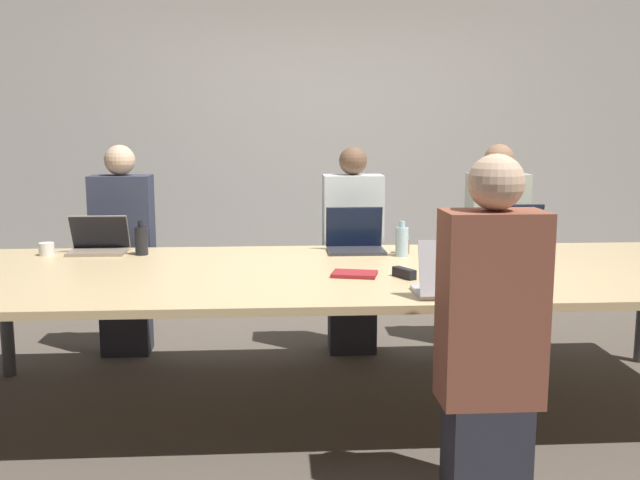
# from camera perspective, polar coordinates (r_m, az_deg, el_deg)

# --- Properties ---
(ground_plane) EXTENTS (24.00, 24.00, 0.00)m
(ground_plane) POSITION_cam_1_polar(r_m,az_deg,el_deg) (4.12, 1.84, -13.05)
(ground_plane) COLOR brown
(curtain_wall) EXTENTS (12.00, 0.06, 2.80)m
(curtain_wall) POSITION_cam_1_polar(r_m,az_deg,el_deg) (6.11, -0.19, 7.67)
(curtain_wall) COLOR beige
(curtain_wall) RESTS_ON ground_plane
(conference_table) EXTENTS (4.46, 1.61, 0.78)m
(conference_table) POSITION_cam_1_polar(r_m,az_deg,el_deg) (3.90, 1.89, -3.03)
(conference_table) COLOR #D6B77F
(conference_table) RESTS_ON ground_plane
(laptop_near_midright) EXTENTS (0.36, 0.27, 0.27)m
(laptop_near_midright) POSITION_cam_1_polar(r_m,az_deg,el_deg) (3.33, 10.76, -3.16)
(laptop_near_midright) COLOR #B7B7BC
(laptop_near_midright) RESTS_ON conference_table
(person_near_midright) EXTENTS (0.40, 0.24, 1.45)m
(person_near_midright) POSITION_cam_1_polar(r_m,az_deg,el_deg) (2.95, 13.44, -7.81)
(person_near_midright) COLOR #2D2D38
(person_near_midright) RESTS_ON ground_plane
(laptop_far_right) EXTENTS (0.32, 0.27, 0.28)m
(laptop_far_right) POSITION_cam_1_polar(r_m,az_deg,el_deg) (4.76, 15.74, 0.34)
(laptop_far_right) COLOR #333338
(laptop_far_right) RESTS_ON conference_table
(person_far_right) EXTENTS (0.40, 0.24, 1.43)m
(person_far_right) POSITION_cam_1_polar(r_m,az_deg,el_deg) (5.16, 13.87, -0.74)
(person_far_right) COLOR #2D2D38
(person_far_right) RESTS_ON ground_plane
(cup_far_right) EXTENTS (0.08, 0.08, 0.09)m
(cup_far_right) POSITION_cam_1_polar(r_m,az_deg,el_deg) (4.65, 13.04, -0.14)
(cup_far_right) COLOR red
(cup_far_right) RESTS_ON conference_table
(laptop_far_center) EXTENTS (0.36, 0.27, 0.27)m
(laptop_far_center) POSITION_cam_1_polar(r_m,az_deg,el_deg) (4.47, 2.82, 0.11)
(laptop_far_center) COLOR #333338
(laptop_far_center) RESTS_ON conference_table
(person_far_center) EXTENTS (0.40, 0.24, 1.42)m
(person_far_center) POSITION_cam_1_polar(r_m,az_deg,el_deg) (4.88, 2.61, -1.14)
(person_far_center) COLOR #2D2D38
(person_far_center) RESTS_ON ground_plane
(cup_far_center) EXTENTS (0.08, 0.08, 0.08)m
(cup_far_center) POSITION_cam_1_polar(r_m,az_deg,el_deg) (4.42, 6.63, -0.52)
(cup_far_center) COLOR brown
(cup_far_center) RESTS_ON conference_table
(bottle_far_center) EXTENTS (0.08, 0.08, 0.21)m
(bottle_far_center) POSITION_cam_1_polar(r_m,az_deg,el_deg) (4.31, 6.57, -0.09)
(bottle_far_center) COLOR #ADD1E0
(bottle_far_center) RESTS_ON conference_table
(laptop_far_left) EXTENTS (0.35, 0.24, 0.23)m
(laptop_far_left) POSITION_cam_1_polar(r_m,az_deg,el_deg) (4.60, -17.28, -0.15)
(laptop_far_left) COLOR gray
(laptop_far_left) RESTS_ON conference_table
(person_far_left) EXTENTS (0.40, 0.24, 1.43)m
(person_far_left) POSITION_cam_1_polar(r_m,az_deg,el_deg) (5.02, -15.42, -1.09)
(person_far_left) COLOR #2D2D38
(person_far_left) RESTS_ON ground_plane
(cup_far_left) EXTENTS (0.09, 0.09, 0.08)m
(cup_far_left) POSITION_cam_1_polar(r_m,az_deg,el_deg) (4.62, -21.03, -0.68)
(cup_far_left) COLOR white
(cup_far_left) RESTS_ON conference_table
(bottle_far_left) EXTENTS (0.08, 0.08, 0.21)m
(bottle_far_left) POSITION_cam_1_polar(r_m,az_deg,el_deg) (4.46, -14.10, -0.01)
(bottle_far_left) COLOR black
(bottle_far_left) RESTS_ON conference_table
(stapler) EXTENTS (0.11, 0.15, 0.05)m
(stapler) POSITION_cam_1_polar(r_m,az_deg,el_deg) (3.70, 6.75, -2.64)
(stapler) COLOR black
(stapler) RESTS_ON conference_table
(notebook) EXTENTS (0.26, 0.21, 0.02)m
(notebook) POSITION_cam_1_polar(r_m,az_deg,el_deg) (3.73, 2.77, -2.74)
(notebook) COLOR maroon
(notebook) RESTS_ON conference_table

